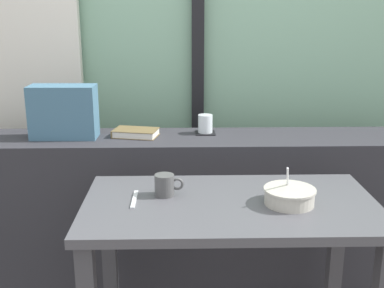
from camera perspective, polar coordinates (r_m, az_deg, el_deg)
outdoor_backdrop at (r=2.88m, az=0.66°, el=15.70°), size 4.80×0.08×2.80m
curtain_left_panel at (r=2.91m, az=-18.62°, el=11.94°), size 0.56×0.06×2.50m
window_divider_post at (r=2.82m, az=0.79°, el=13.66°), size 0.07×0.05×2.60m
dark_console_ledge at (r=2.54m, az=1.03°, el=-7.71°), size 2.80×0.37×0.78m
breakfast_table at (r=1.89m, az=4.48°, el=-10.16°), size 1.11×0.60×0.70m
coaster_square at (r=2.48m, az=1.57°, el=1.33°), size 0.10×0.10×0.00m
juice_glass at (r=2.47m, az=1.58°, el=2.30°), size 0.07×0.07×0.09m
closed_book at (r=2.43m, az=-6.68°, el=1.33°), size 0.24×0.18×0.04m
throw_pillow at (r=2.45m, az=-14.91°, el=3.68°), size 0.32×0.15×0.26m
soup_bowl at (r=1.84m, az=11.42°, el=-6.06°), size 0.19×0.19×0.15m
fork_utensil at (r=1.86m, az=-6.80°, el=-6.48°), size 0.02×0.17×0.01m
ceramic_mug at (r=1.88m, az=-3.20°, el=-4.86°), size 0.11×0.08×0.08m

